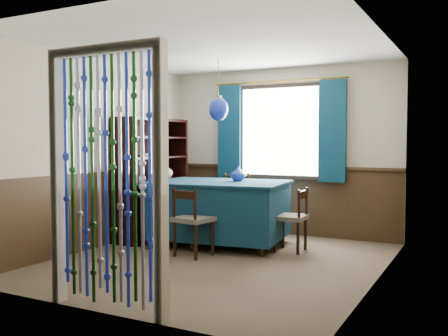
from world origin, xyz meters
The scene contains 22 objects.
floor centered at (0.00, 0.00, 0.00)m, with size 4.00×4.00×0.00m, color brown.
ceiling centered at (0.00, 0.00, 2.50)m, with size 4.00×4.00×0.00m, color silver.
wall_back centered at (0.00, 2.00, 1.25)m, with size 3.60×3.60×0.00m, color #BDB49B.
wall_front centered at (0.00, -2.00, 1.25)m, with size 3.60×3.60×0.00m, color #BDB49B.
wall_left centered at (-1.80, 0.00, 1.25)m, with size 4.00×4.00×0.00m, color #BDB49B.
wall_right centered at (1.80, 0.00, 1.25)m, with size 4.00×4.00×0.00m, color #BDB49B.
wainscot_back centered at (0.00, 1.99, 0.50)m, with size 3.60×3.60×0.00m, color #3A2616.
wainscot_front centered at (0.00, -1.99, 0.50)m, with size 3.60×3.60×0.00m, color #3A2616.
wainscot_left centered at (-1.79, 0.00, 0.50)m, with size 4.00×4.00×0.00m, color #3A2616.
wainscot_right centered at (1.79, 0.00, 0.50)m, with size 4.00×4.00×0.00m, color #3A2616.
window centered at (0.00, 1.95, 1.55)m, with size 1.32×0.12×1.42m, color black.
doorway centered at (0.00, -1.94, 1.05)m, with size 1.16×0.12×2.18m, color silver, non-canonical shape.
dining_table centered at (-0.44, 0.81, 0.49)m, with size 1.94×1.46×0.86m.
chair_near centered at (-0.40, 0.07, 0.45)m, with size 0.48×0.46×0.84m.
chair_far centered at (-0.56, 1.52, 0.49)m, with size 0.52×0.50×0.92m.
chair_left centered at (-1.50, 0.71, 0.46)m, with size 0.45×0.46×0.87m.
chair_right centered at (0.59, 0.90, 0.43)m, with size 0.39×0.41×0.81m.
sideboard centered at (-1.55, 0.82, 0.60)m, with size 0.46×1.33×1.73m.
pendant_lamp centered at (-0.44, 0.81, 1.84)m, with size 0.26×0.26×0.82m.
vase_table centered at (-0.22, 0.97, 0.96)m, with size 0.18×0.18×0.19m, color #162B9B.
bowl_shelf centered at (-1.49, 0.55, 1.21)m, with size 0.21×0.21×0.05m, color beige.
vase_sideboard centered at (-1.49, 1.14, 0.97)m, with size 0.19×0.19×0.20m, color beige.
Camera 1 is at (2.74, -5.09, 1.40)m, focal length 40.00 mm.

